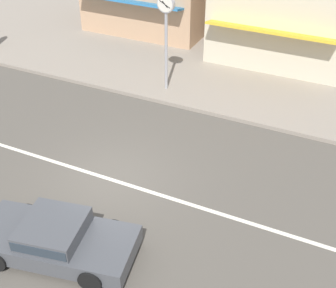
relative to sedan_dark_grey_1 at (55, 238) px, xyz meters
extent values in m
plane|color=#544F47|center=(-0.28, 3.19, -0.53)|extent=(160.00, 160.00, 0.00)
cube|color=silver|center=(-0.28, 3.19, -0.53)|extent=(50.40, 0.14, 0.01)
cube|color=gray|center=(-0.28, 13.18, -0.46)|extent=(68.00, 10.00, 0.15)
cube|color=#47494F|center=(0.04, 0.01, -0.13)|extent=(4.30, 2.51, 0.48)
cube|color=#47494F|center=(-0.01, 0.00, 0.32)|extent=(1.79, 1.85, 0.42)
cube|color=#28333D|center=(-0.01, 0.00, 0.32)|extent=(1.74, 1.87, 0.27)
cylinder|color=black|center=(-1.35, 0.59, -0.23)|extent=(0.63, 0.33, 0.60)
cylinder|color=black|center=(1.43, -0.57, -0.23)|extent=(0.63, 0.33, 0.60)
cylinder|color=black|center=(1.10, 1.07, -0.23)|extent=(0.63, 0.33, 0.60)
cylinder|color=#9E9EA3|center=(-1.28, 9.22, 1.21)|extent=(0.12, 0.12, 3.19)
cylinder|color=#9E9EA3|center=(-1.28, 9.22, 3.15)|extent=(0.69, 0.18, 0.69)
cylinder|color=white|center=(-1.28, 9.12, 3.15)|extent=(0.60, 0.02, 0.60)
cylinder|color=white|center=(-1.28, 9.31, 3.15)|extent=(0.60, 0.02, 0.60)
cube|color=black|center=(-1.28, 9.11, 3.15)|extent=(0.24, 0.01, 0.24)
cube|color=black|center=(-1.28, 9.11, 3.15)|extent=(0.44, 0.01, 0.25)
cube|color=#286BA3|center=(-5.08, 12.90, 1.67)|extent=(5.60, 0.90, 0.28)
cube|color=beige|center=(2.12, 14.96, 2.11)|extent=(6.02, 5.22, 4.98)
cube|color=gold|center=(2.12, 11.99, 1.67)|extent=(5.42, 0.90, 0.28)
camera|label=1|loc=(6.21, -6.37, 8.68)|focal=50.00mm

